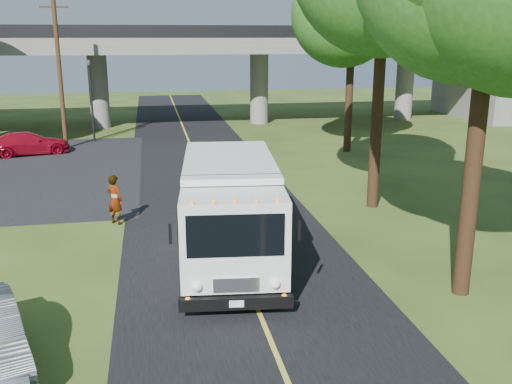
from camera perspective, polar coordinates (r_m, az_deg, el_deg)
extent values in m
plane|color=#314317|center=(13.66, 0.98, -13.61)|extent=(120.00, 120.00, 0.00)
cube|color=black|center=(22.81, -4.05, -1.51)|extent=(7.00, 90.00, 0.02)
cube|color=gold|center=(22.81, -4.05, -1.46)|extent=(0.12, 90.00, 0.01)
cube|color=slate|center=(43.77, -7.67, 14.42)|extent=(50.00, 9.00, 1.20)
cube|color=black|center=(39.38, -7.35, 15.65)|extent=(50.00, 0.25, 0.80)
cube|color=black|center=(48.16, -8.01, 15.55)|extent=(50.00, 0.25, 0.80)
cube|color=slate|center=(51.72, 21.82, 10.28)|extent=(4.00, 10.00, 6.00)
cylinder|color=slate|center=(44.02, -15.44, 9.71)|extent=(1.40, 1.40, 5.40)
cylinder|color=slate|center=(44.68, 0.31, 10.33)|extent=(1.40, 1.40, 5.40)
cylinder|color=slate|center=(48.40, 14.64, 10.23)|extent=(1.40, 1.40, 5.40)
cylinder|color=black|center=(38.08, -16.12, 8.71)|extent=(0.14, 0.14, 5.20)
imported|color=black|center=(37.92, -16.35, 11.71)|extent=(0.18, 0.22, 1.10)
cylinder|color=#472D19|center=(36.12, -19.04, 11.19)|extent=(0.26, 0.26, 9.00)
cube|color=#472D19|center=(36.09, -19.57, 17.04)|extent=(1.60, 0.10, 0.10)
cylinder|color=#382314|center=(15.29, 20.91, 2.58)|extent=(0.44, 0.44, 7.00)
cylinder|color=#382314|center=(22.59, 12.04, 8.00)|extent=(0.44, 0.44, 7.70)
cylinder|color=#382314|center=(33.86, 9.30, 9.58)|extent=(0.44, 0.44, 6.65)
sphere|color=#255717|center=(33.73, 9.68, 17.85)|extent=(5.58, 5.58, 5.58)
sphere|color=#255717|center=(33.55, 10.79, 18.32)|extent=(4.96, 4.96, 4.96)
cube|color=white|center=(17.66, -2.72, -0.32)|extent=(3.14, 5.10, 2.48)
cube|color=white|center=(14.43, -2.23, -4.41)|extent=(2.84, 2.25, 2.26)
cube|color=black|center=(13.40, -2.07, -4.36)|extent=(2.31, 0.33, 1.05)
cube|color=black|center=(13.95, -1.98, -11.02)|extent=(2.76, 0.48, 0.31)
cube|color=white|center=(17.71, -2.60, -5.44)|extent=(3.30, 6.64, 0.20)
cylinder|color=black|center=(15.10, -6.54, -8.65)|extent=(0.41, 1.02, 0.99)
cylinder|color=black|center=(15.18, 2.08, -8.42)|extent=(0.41, 1.02, 0.99)
cylinder|color=black|center=(19.42, -6.14, -3.09)|extent=(0.41, 1.02, 0.99)
cylinder|color=black|center=(19.49, 0.50, -2.94)|extent=(0.41, 1.02, 0.99)
imported|color=#9F091D|center=(35.36, -21.77, 4.55)|extent=(4.82, 3.00, 1.30)
imported|color=gray|center=(21.17, -13.93, -0.74)|extent=(0.78, 0.77, 1.82)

